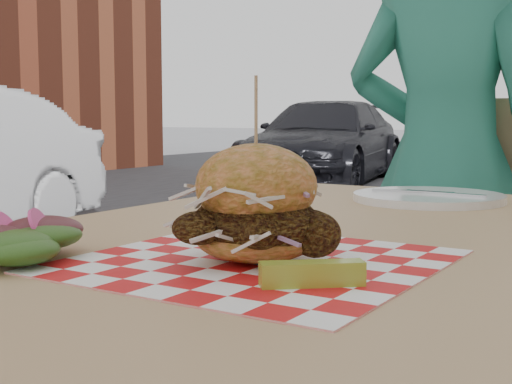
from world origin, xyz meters
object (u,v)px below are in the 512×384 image
at_px(patio_chair, 503,250).
at_px(car_dark, 325,142).
at_px(patio_table, 326,290).
at_px(sandwich, 256,210).
at_px(diner, 445,165).

bearing_deg(patio_chair, car_dark, 110.72).
relative_size(patio_table, sandwich, 6.18).
bearing_deg(sandwich, car_dark, 116.35).
xyz_separation_m(patio_chair, sandwich, (0.04, -1.27, 0.25)).
distance_m(car_dark, sandwich, 8.79).
relative_size(diner, car_dark, 0.41).
bearing_deg(car_dark, patio_table, -73.57).
relative_size(diner, patio_chair, 1.63).
height_order(diner, sandwich, diner).
relative_size(car_dark, patio_table, 3.15).
bearing_deg(diner, patio_table, 95.97).
bearing_deg(car_dark, diner, -71.13).
bearing_deg(sandwich, diner, 98.79).
relative_size(diner, sandwich, 7.95).
height_order(patio_table, patio_chair, patio_chair).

